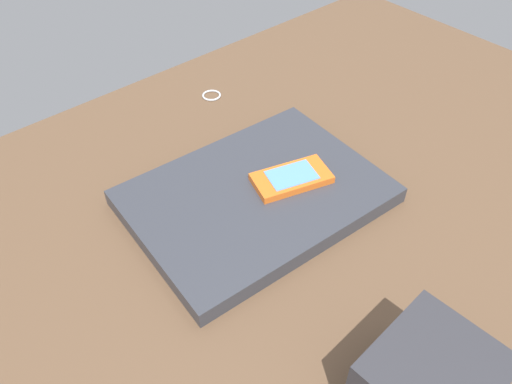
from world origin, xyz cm
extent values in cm
cube|color=brown|center=(0.00, 0.00, 1.50)|extent=(120.00, 80.00, 3.00)
cube|color=#33353D|center=(-6.01, 2.50, 4.20)|extent=(34.56, 26.26, 2.39)
cube|color=orange|center=(-1.22, 0.68, 5.91)|extent=(11.56, 8.24, 1.04)
cube|color=#5993E0|center=(-1.22, 0.68, 6.50)|extent=(7.43, 5.92, 0.14)
torus|color=silver|center=(5.27, 27.36, 3.18)|extent=(3.31, 3.31, 0.36)
camera|label=1|loc=(-37.86, -34.30, 51.84)|focal=35.39mm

